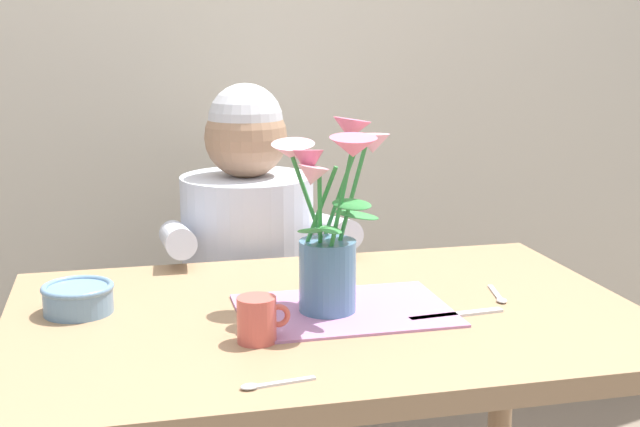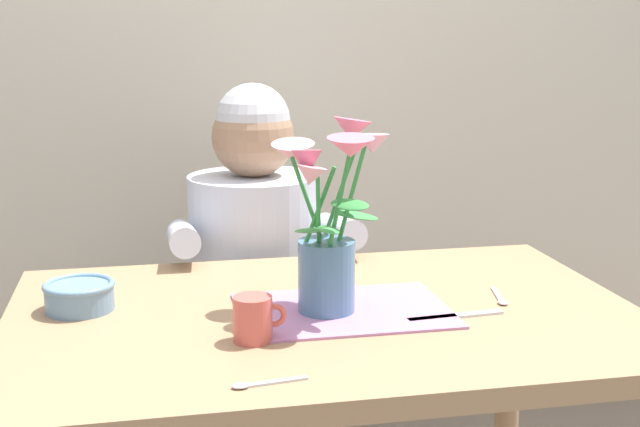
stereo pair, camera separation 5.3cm
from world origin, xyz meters
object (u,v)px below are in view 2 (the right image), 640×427
(tea_cup, at_px, (254,319))
(dinner_knife, at_px, (456,316))
(ceramic_bowl, at_px, (79,295))
(flower_vase, at_px, (329,225))
(seated_person, at_px, (256,302))

(tea_cup, bearing_deg, dinner_knife, 6.90)
(ceramic_bowl, height_order, dinner_knife, ceramic_bowl)
(flower_vase, distance_m, tea_cup, 0.24)
(flower_vase, xyz_separation_m, dinner_knife, (0.23, -0.07, -0.17))
(seated_person, distance_m, flower_vase, 0.72)
(ceramic_bowl, height_order, tea_cup, tea_cup)
(ceramic_bowl, distance_m, tea_cup, 0.38)
(flower_vase, relative_size, ceramic_bowl, 2.67)
(flower_vase, relative_size, dinner_knife, 1.91)
(tea_cup, bearing_deg, flower_vase, 37.33)
(seated_person, height_order, flower_vase, seated_person)
(flower_vase, bearing_deg, tea_cup, -142.67)
(flower_vase, height_order, tea_cup, flower_vase)
(dinner_knife, xyz_separation_m, tea_cup, (-0.38, -0.05, 0.04))
(tea_cup, bearing_deg, ceramic_bowl, 143.00)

